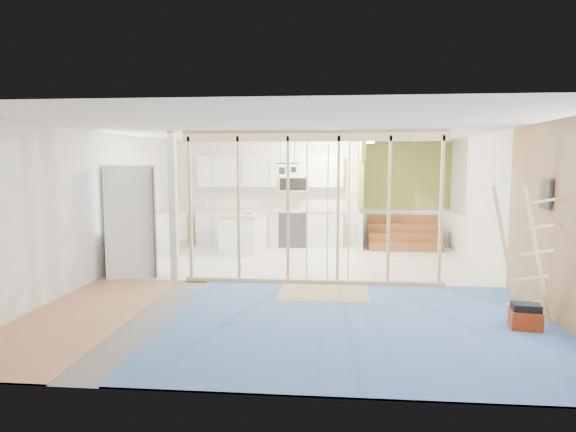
# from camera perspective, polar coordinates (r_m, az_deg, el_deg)

# --- Properties ---
(room) EXTENTS (7.01, 8.01, 2.61)m
(room) POSITION_cam_1_polar(r_m,az_deg,el_deg) (8.08, 0.84, 0.93)
(room) COLOR slate
(room) RESTS_ON ground
(floor_overlays) EXTENTS (7.00, 8.00, 0.03)m
(floor_overlays) POSITION_cam_1_polar(r_m,az_deg,el_deg) (8.35, 1.36, -7.88)
(floor_overlays) COLOR silver
(floor_overlays) RESTS_ON room
(stud_frame) EXTENTS (4.66, 0.14, 2.60)m
(stud_frame) POSITION_cam_1_polar(r_m,az_deg,el_deg) (8.08, -0.69, 2.90)
(stud_frame) COLOR #DBB286
(stud_frame) RESTS_ON room
(base_cabinets) EXTENTS (4.45, 2.24, 0.93)m
(base_cabinets) POSITION_cam_1_polar(r_m,az_deg,el_deg) (11.70, -5.81, -1.55)
(base_cabinets) COLOR silver
(base_cabinets) RESTS_ON room
(upper_cabinets) EXTENTS (3.60, 0.41, 0.85)m
(upper_cabinets) POSITION_cam_1_polar(r_m,az_deg,el_deg) (11.93, -1.83, 5.14)
(upper_cabinets) COLOR silver
(upper_cabinets) RESTS_ON room
(green_partition) EXTENTS (2.25, 1.51, 2.60)m
(green_partition) POSITION_cam_1_polar(r_m,az_deg,el_deg) (11.82, 12.11, 0.75)
(green_partition) COLOR olive
(green_partition) RESTS_ON room
(pot_rack) EXTENTS (0.52, 0.52, 0.72)m
(pot_rack) POSITION_cam_1_polar(r_m,az_deg,el_deg) (9.96, -0.11, 5.95)
(pot_rack) COLOR black
(pot_rack) RESTS_ON room
(sheathing_panel) EXTENTS (0.02, 4.00, 2.60)m
(sheathing_panel) POSITION_cam_1_polar(r_m,az_deg,el_deg) (6.72, 30.47, -1.01)
(sheathing_panel) COLOR tan
(sheathing_panel) RESTS_ON room
(electrical_panel) EXTENTS (0.04, 0.30, 0.40)m
(electrical_panel) POSITION_cam_1_polar(r_m,az_deg,el_deg) (7.22, 28.23, 2.34)
(electrical_panel) COLOR #3C3C41
(electrical_panel) RESTS_ON room
(ceiling_light) EXTENTS (0.32, 0.32, 0.08)m
(ceiling_light) POSITION_cam_1_polar(r_m,az_deg,el_deg) (11.06, 9.36, 8.71)
(ceiling_light) COLOR #FFEABF
(ceiling_light) RESTS_ON room
(fridge) EXTENTS (1.16, 1.12, 2.02)m
(fridge) POSITION_cam_1_polar(r_m,az_deg,el_deg) (9.28, -18.10, -0.49)
(fridge) COLOR white
(fridge) RESTS_ON room
(island) EXTENTS (1.10, 1.10, 0.92)m
(island) POSITION_cam_1_polar(r_m,az_deg,el_deg) (11.02, -5.40, -2.09)
(island) COLOR white
(island) RESTS_ON room
(bowl) EXTENTS (0.28, 0.28, 0.06)m
(bowl) POSITION_cam_1_polar(r_m,az_deg,el_deg) (11.06, -4.64, 0.52)
(bowl) COLOR silver
(bowl) RESTS_ON island
(soap_bottle_a) EXTENTS (0.13, 0.13, 0.33)m
(soap_bottle_a) POSITION_cam_1_polar(r_m,az_deg,el_deg) (12.08, -9.78, 1.62)
(soap_bottle_a) COLOR #B3B5C7
(soap_bottle_a) RESTS_ON base_cabinets
(soap_bottle_b) EXTENTS (0.11, 0.11, 0.19)m
(soap_bottle_b) POSITION_cam_1_polar(r_m,az_deg,el_deg) (11.83, 1.65, 1.28)
(soap_bottle_b) COLOR silver
(soap_bottle_b) RESTS_ON base_cabinets
(toolbox) EXTENTS (0.39, 0.31, 0.34)m
(toolbox) POSITION_cam_1_polar(r_m,az_deg,el_deg) (6.71, 26.33, -10.74)
(toolbox) COLOR maroon
(toolbox) RESTS_ON room
(ladder) EXTENTS (0.94, 0.15, 1.76)m
(ladder) POSITION_cam_1_polar(r_m,az_deg,el_deg) (6.87, 26.34, -4.02)
(ladder) COLOR beige
(ladder) RESTS_ON room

